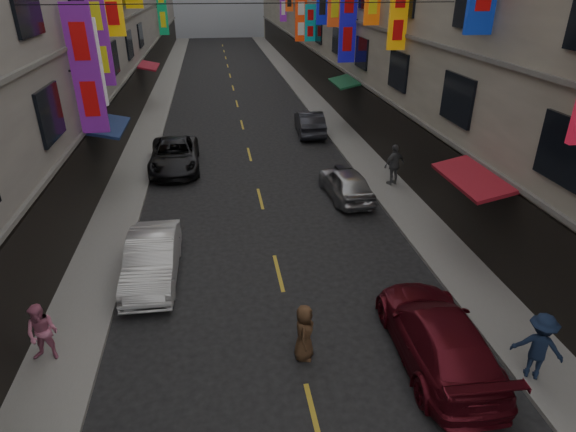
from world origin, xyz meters
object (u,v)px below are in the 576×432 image
object	(u,v)px
scooter_far_right	(341,177)
car_right_far	(310,123)
car_right_near	(438,335)
car_right_mid	(346,183)
pedestrian_rfar	(394,165)
pedestrian_lfar	(43,333)
car_left_far	(175,155)
car_left_mid	(152,259)
pedestrian_rnear	(539,346)
pedestrian_crossing	(304,332)

from	to	relation	value
scooter_far_right	car_right_far	size ratio (longest dim) A/B	0.42
car_right_near	car_right_mid	xyz separation A→B (m)	(0.33, 10.08, -0.05)
car_right_far	pedestrian_rfar	distance (m)	9.09
car_right_near	pedestrian_lfar	distance (m)	9.75
car_left_far	car_right_near	bearing A→B (deg)	-65.30
car_left_far	pedestrian_lfar	bearing A→B (deg)	-101.37
car_right_near	car_right_mid	size ratio (longest dim) A/B	1.25
car_left_far	car_right_far	distance (m)	9.29
car_right_far	car_left_mid	bearing A→B (deg)	65.43
pedestrian_lfar	pedestrian_rnear	world-z (taller)	pedestrian_rnear
car_right_far	pedestrian_rfar	world-z (taller)	pedestrian_rfar
car_left_far	car_right_near	world-z (taller)	car_right_near
scooter_far_right	pedestrian_rfar	xyz separation A→B (m)	(2.34, -0.44, 0.63)
pedestrian_lfar	pedestrian_rfar	distance (m)	15.77
scooter_far_right	car_left_far	distance (m)	8.48
scooter_far_right	pedestrian_rnear	distance (m)	12.55
scooter_far_right	car_right_near	world-z (taller)	car_right_near
pedestrian_lfar	pedestrian_rfar	world-z (taller)	pedestrian_rfar
car_right_far	car_right_mid	bearing A→B (deg)	91.94
car_right_mid	pedestrian_rnear	bearing A→B (deg)	94.88
car_right_far	pedestrian_lfar	bearing A→B (deg)	64.50
pedestrian_rfar	car_right_near	bearing A→B (deg)	54.05
car_left_mid	pedestrian_crossing	distance (m)	5.94
car_left_mid	car_right_near	size ratio (longest dim) A/B	0.86
car_right_far	pedestrian_rfar	xyz separation A→B (m)	(2.22, -8.81, 0.36)
car_right_mid	pedestrian_lfar	bearing A→B (deg)	37.52
car_left_far	pedestrian_rfar	distance (m)	10.82
pedestrian_rnear	car_right_far	bearing A→B (deg)	-53.96
car_left_mid	pedestrian_rnear	bearing A→B (deg)	-30.99
car_left_mid	pedestrian_lfar	distance (m)	4.16
scooter_far_right	pedestrian_rfar	size ratio (longest dim) A/B	0.94
car_left_mid	car_right_far	distance (m)	16.97
car_right_mid	car_right_far	distance (m)	9.72
pedestrian_crossing	car_right_far	bearing A→B (deg)	3.92
scooter_far_right	car_right_mid	world-z (taller)	car_right_mid
pedestrian_crossing	car_right_near	bearing A→B (deg)	-84.18
car_right_mid	pedestrian_rfar	xyz separation A→B (m)	(2.49, 0.90, 0.39)
car_right_mid	scooter_far_right	bearing A→B (deg)	-100.21
car_right_far	car_right_near	bearing A→B (deg)	91.82
car_right_far	pedestrian_crossing	distance (m)	19.63
scooter_far_right	pedestrian_rnear	xyz separation A→B (m)	(1.52, -12.44, 0.56)
pedestrian_crossing	pedestrian_lfar	bearing A→B (deg)	98.26
pedestrian_rfar	pedestrian_crossing	distance (m)	12.09
pedestrian_lfar	pedestrian_rnear	distance (m)	11.89
car_right_mid	car_right_far	bearing A→B (deg)	-95.31
car_right_mid	car_left_far	bearing A→B (deg)	-35.89
scooter_far_right	car_left_mid	bearing A→B (deg)	31.67
pedestrian_lfar	pedestrian_crossing	xyz separation A→B (m)	(6.38, -0.79, -0.14)
pedestrian_rfar	pedestrian_lfar	bearing A→B (deg)	16.16
car_right_near	car_right_far	xyz separation A→B (m)	(0.60, 19.79, -0.02)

